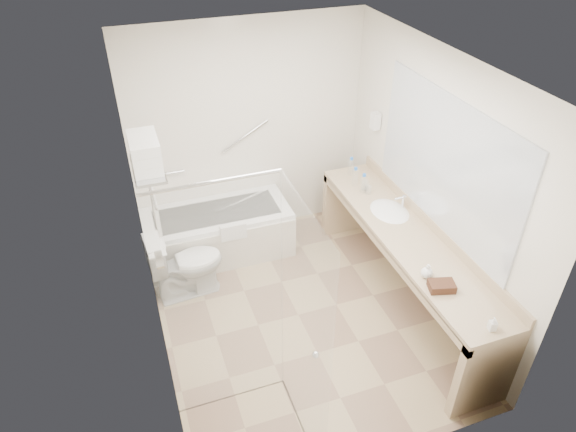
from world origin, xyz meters
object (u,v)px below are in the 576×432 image
object	(u,v)px
bathtub	(218,233)
vanity_counter	(404,252)
amenity_basket	(442,286)
water_bottle_left	(351,167)
toilet	(186,264)

from	to	relation	value
bathtub	vanity_counter	bearing A→B (deg)	-42.35
amenity_basket	water_bottle_left	distance (m)	1.94
vanity_counter	toilet	distance (m)	2.17
vanity_counter	amenity_basket	bearing A→B (deg)	-99.67
toilet	amenity_basket	distance (m)	2.50
bathtub	water_bottle_left	world-z (taller)	water_bottle_left
vanity_counter	toilet	size ratio (longest dim) A/B	3.61
bathtub	water_bottle_left	xyz separation A→B (m)	(1.50, -0.20, 0.67)
vanity_counter	toilet	bearing A→B (deg)	156.71
amenity_basket	toilet	bearing A→B (deg)	139.12
bathtub	amenity_basket	bearing A→B (deg)	-56.85
toilet	vanity_counter	bearing A→B (deg)	-118.00
vanity_counter	water_bottle_left	bearing A→B (deg)	91.24
vanity_counter	toilet	world-z (taller)	vanity_counter
water_bottle_left	amenity_basket	bearing A→B (deg)	-93.01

